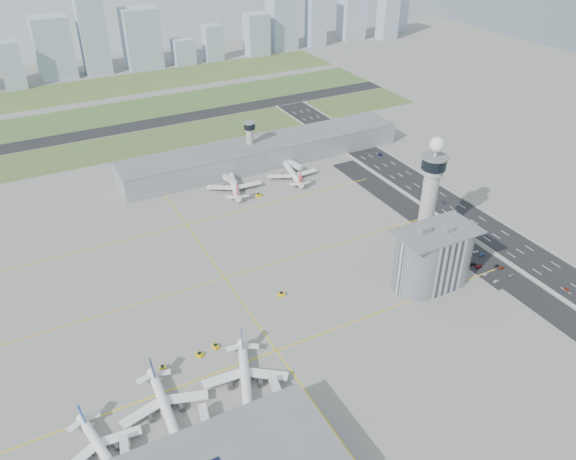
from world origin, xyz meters
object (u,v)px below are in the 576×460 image
tug_1 (215,346)px  car_lot_2 (479,266)px  car_lot_0 (496,281)px  car_lot_7 (502,268)px  jet_bridge_near_1 (209,438)px  car_lot_3 (472,264)px  airplane_far_b (292,169)px  airplane_far_a (234,180)px  airplane_near_a (100,446)px  tug_0 (162,367)px  admin_building (433,257)px  jet_bridge_near_2 (282,407)px  car_lot_11 (464,243)px  secondary_tower (250,140)px  car_lot_9 (482,255)px  tug_4 (258,195)px  car_hw_0 (567,289)px  car_lot_5 (454,251)px  airplane_near_c (245,374)px  car_hw_1 (444,202)px  car_hw_4 (321,131)px  airplane_near_b (165,403)px  car_lot_6 (512,275)px  jet_bridge_far_1 (289,163)px  car_lot_8 (497,266)px  car_lot_4 (457,253)px  tug_2 (199,354)px  jet_bridge_far_0 (224,178)px  car_lot_10 (476,252)px  car_hw_2 (381,155)px  control_tower (430,189)px  car_lot_1 (486,274)px  tug_5 (303,184)px

tug_1 → car_lot_2: 146.95m
car_lot_0 → car_lot_7: bearing=-65.2°
jet_bridge_near_1 → car_lot_3: size_ratio=3.12×
airplane_far_b → airplane_far_a: bearing=97.5°
airplane_near_a → tug_0: 44.34m
airplane_far_b → tug_1: (-109.13, -132.71, -5.05)m
admin_building → jet_bridge_near_2: bearing=-159.6°
admin_building → car_lot_7: bearing=-12.2°
admin_building → car_lot_11: 47.01m
secondary_tower → car_lot_9: bearing=-69.4°
tug_4 → car_lot_0: bearing=-141.2°
secondary_tower → car_hw_0: bearing=-69.5°
jet_bridge_near_2 → car_lot_5: size_ratio=3.83×
airplane_far_a → jet_bridge_near_2: airplane_far_a is taller
airplane_near_c → airplane_far_a: (63.63, 160.84, 0.22)m
tug_1 → car_hw_1: (177.52, 54.21, -0.33)m
car_lot_9 → car_hw_4: (13.96, 196.22, -0.05)m
airplane_near_b → tug_4: size_ratio=11.75×
car_lot_6 → car_lot_11: bearing=10.7°
car_lot_0 → car_lot_9: size_ratio=0.97×
airplane_near_c → jet_bridge_far_1: (111.85, 173.37, -3.05)m
airplane_near_c → car_lot_8: 153.23m
tug_0 → car_lot_9: bearing=-78.3°
tug_4 → car_lot_5: 129.36m
tug_4 → car_lot_4: bearing=-135.9°
car_lot_9 → car_lot_11: bearing=-5.9°
airplane_far_b → jet_bridge_near_1: (-129.24, -177.99, -3.11)m
jet_bridge_near_1 → tug_2: 45.48m
jet_bridge_near_1 → car_lot_9: 181.33m
airplane_far_a → jet_bridge_far_0: size_ratio=3.13×
car_lot_11 → jet_bridge_near_1: bearing=117.4°
car_hw_4 → car_lot_4: bearing=-102.6°
car_lot_10 → car_hw_2: (29.97, 130.84, 0.05)m
secondary_tower → tug_0: (-117.34, -167.09, -17.93)m
tug_0 → car_lot_6: tug_0 is taller
control_tower → car_lot_7: control_tower is taller
tug_0 → car_lot_2: bearing=-80.7°
airplane_near_a → car_lot_2: airplane_near_a is taller
car_lot_1 → car_lot_11: size_ratio=0.76×
airplane_far_a → tug_1: (-66.67, -135.18, -5.22)m
secondary_tower → jet_bridge_near_1: secondary_tower is taller
admin_building → tug_2: bearing=177.8°
car_lot_3 → car_hw_1: (32.35, 59.67, -0.07)m
airplane_near_a → car_hw_1: bearing=98.6°
jet_bridge_near_1 → car_lot_7: size_ratio=3.58×
control_tower → car_lot_6: control_tower is taller
airplane_near_c → car_lot_2: (143.66, 16.97, -5.26)m
airplane_near_c → jet_bridge_far_1: size_ratio=3.01×
car_lot_10 → car_lot_11: bearing=1.4°
tug_5 → car_hw_4: tug_5 is taller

